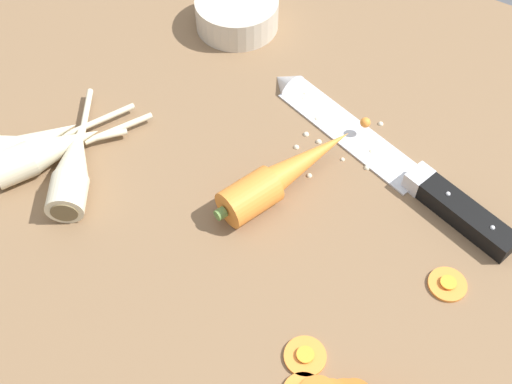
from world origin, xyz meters
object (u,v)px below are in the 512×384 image
object	(u,v)px
parsnip_mid_right	(18,149)
chefs_knife	(378,151)
carrot_slice_stray_near	(305,356)
parsnip_mid_left	(73,167)
parsnip_back	(47,152)
whole_carrot	(285,173)
prep_bowl	(237,12)
parsnip_front	(20,149)
carrot_slice_stray_mid	(448,284)

from	to	relation	value
parsnip_mid_right	chefs_knife	bearing A→B (deg)	32.93
chefs_knife	carrot_slice_stray_near	size ratio (longest dim) A/B	8.74
chefs_knife	parsnip_mid_left	bearing A→B (deg)	-142.57
chefs_knife	parsnip_mid_right	distance (cm)	39.97
parsnip_back	carrot_slice_stray_near	world-z (taller)	parsnip_back
whole_carrot	prep_bowl	bearing A→B (deg)	133.35
parsnip_front	parsnip_mid_left	distance (cm)	6.76
carrot_slice_stray_near	carrot_slice_stray_mid	distance (cm)	16.02
parsnip_front	parsnip_mid_left	xyz separation A→B (cm)	(6.67, 1.13, 0.00)
parsnip_front	chefs_knife	bearing A→B (deg)	32.88
chefs_knife	parsnip_mid_right	xyz separation A→B (cm)	(-33.53, -21.72, 1.33)
whole_carrot	prep_bowl	xyz separation A→B (cm)	(-18.95, 20.08, 0.05)
parsnip_mid_left	prep_bowl	bearing A→B (deg)	88.25
carrot_slice_stray_near	carrot_slice_stray_mid	size ratio (longest dim) A/B	1.03
parsnip_back	parsnip_mid_right	bearing A→B (deg)	-154.30
parsnip_mid_left	carrot_slice_stray_near	xyz separation A→B (cm)	(31.43, -4.84, -1.62)
parsnip_front	whole_carrot	bearing A→B (deg)	24.79
whole_carrot	parsnip_mid_left	xyz separation A→B (cm)	(-19.91, -11.14, -0.12)
whole_carrot	parsnip_front	bearing A→B (deg)	-155.21
carrot_slice_stray_near	prep_bowl	bearing A→B (deg)	130.21
parsnip_back	chefs_knife	bearing A→B (deg)	33.58
whole_carrot	carrot_slice_stray_near	world-z (taller)	whole_carrot
parsnip_mid_right	carrot_slice_stray_near	distance (cm)	38.44
carrot_slice_stray_mid	whole_carrot	bearing A→B (deg)	173.53
carrot_slice_stray_near	parsnip_mid_right	bearing A→B (deg)	174.67
chefs_knife	parsnip_front	bearing A→B (deg)	-147.12
carrot_slice_stray_near	carrot_slice_stray_mid	bearing A→B (deg)	59.00
parsnip_mid_right	prep_bowl	size ratio (longest dim) A/B	1.34
parsnip_front	parsnip_mid_right	bearing A→B (deg)	-136.14
chefs_knife	parsnip_front	distance (cm)	39.78
whole_carrot	parsnip_mid_right	distance (cm)	29.46
parsnip_mid_right	carrot_slice_stray_near	xyz separation A→B (cm)	(38.24, -3.57, -1.62)
parsnip_mid_left	prep_bowl	distance (cm)	31.23
chefs_knife	parsnip_back	bearing A→B (deg)	-146.42
chefs_knife	parsnip_front	world-z (taller)	parsnip_front
parsnip_front	prep_bowl	distance (cm)	33.23
whole_carrot	carrot_slice_stray_mid	bearing A→B (deg)	-6.47
parsnip_back	carrot_slice_stray_mid	size ratio (longest dim) A/B	4.56
parsnip_mid_left	parsnip_mid_right	world-z (taller)	same
parsnip_front	parsnip_mid_left	bearing A→B (deg)	9.61
whole_carrot	parsnip_front	size ratio (longest dim) A/B	1.05
parsnip_front	prep_bowl	size ratio (longest dim) A/B	1.76
whole_carrot	parsnip_back	bearing A→B (deg)	-155.19
parsnip_back	prep_bowl	bearing A→B (deg)	81.21
parsnip_mid_right	parsnip_back	distance (cm)	3.29
parsnip_mid_left	parsnip_mid_right	size ratio (longest dim) A/B	1.14
parsnip_mid_left	carrot_slice_stray_mid	xyz separation A→B (cm)	(39.69, 8.90, -1.62)
carrot_slice_stray_near	whole_carrot	bearing A→B (deg)	125.80
whole_carrot	parsnip_back	distance (cm)	26.17
whole_carrot	prep_bowl	size ratio (longest dim) A/B	1.85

